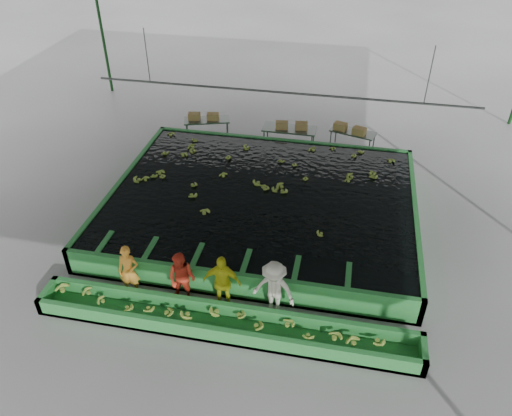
% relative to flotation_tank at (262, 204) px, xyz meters
% --- Properties ---
extents(ground, '(80.00, 80.00, 0.00)m').
position_rel_flotation_tank_xyz_m(ground, '(0.00, -1.50, -0.45)').
color(ground, gray).
rests_on(ground, ground).
extents(shed_roof, '(20.00, 22.00, 0.04)m').
position_rel_flotation_tank_xyz_m(shed_roof, '(0.00, -1.50, 4.55)').
color(shed_roof, gray).
rests_on(shed_roof, shed_posts).
extents(shed_posts, '(20.00, 22.00, 5.00)m').
position_rel_flotation_tank_xyz_m(shed_posts, '(0.00, -1.50, 2.05)').
color(shed_posts, '#143F18').
rests_on(shed_posts, ground).
extents(flotation_tank, '(10.00, 8.00, 0.90)m').
position_rel_flotation_tank_xyz_m(flotation_tank, '(0.00, 0.00, 0.00)').
color(flotation_tank, '#2A8237').
rests_on(flotation_tank, ground).
extents(tank_water, '(9.70, 7.70, 0.00)m').
position_rel_flotation_tank_xyz_m(tank_water, '(0.00, -0.00, 0.40)').
color(tank_water, black).
rests_on(tank_water, flotation_tank).
extents(sorting_trough, '(10.00, 1.00, 0.50)m').
position_rel_flotation_tank_xyz_m(sorting_trough, '(0.00, -5.10, -0.20)').
color(sorting_trough, '#2A8237').
rests_on(sorting_trough, ground).
extents(cableway_rail, '(0.08, 0.08, 14.00)m').
position_rel_flotation_tank_xyz_m(cableway_rail, '(0.00, 3.50, 2.55)').
color(cableway_rail, '#59605B').
rests_on(cableway_rail, shed_roof).
extents(rail_hanger_left, '(0.04, 0.04, 2.00)m').
position_rel_flotation_tank_xyz_m(rail_hanger_left, '(-5.00, 3.50, 3.55)').
color(rail_hanger_left, '#59605B').
rests_on(rail_hanger_left, shed_roof).
extents(rail_hanger_right, '(0.04, 0.04, 2.00)m').
position_rel_flotation_tank_xyz_m(rail_hanger_right, '(5.00, 3.50, 3.55)').
color(rail_hanger_right, '#59605B').
rests_on(rail_hanger_right, shed_roof).
extents(worker_a, '(0.62, 0.44, 1.59)m').
position_rel_flotation_tank_xyz_m(worker_a, '(-2.85, -4.30, 0.35)').
color(worker_a, '#F69F31').
rests_on(worker_a, ground).
extents(worker_b, '(0.82, 0.66, 1.61)m').
position_rel_flotation_tank_xyz_m(worker_b, '(-1.35, -4.30, 0.35)').
color(worker_b, red).
rests_on(worker_b, ground).
extents(worker_c, '(1.04, 0.48, 1.73)m').
position_rel_flotation_tank_xyz_m(worker_c, '(-0.25, -4.30, 0.42)').
color(worker_c, '#C3C918').
rests_on(worker_c, ground).
extents(worker_d, '(1.24, 0.85, 1.76)m').
position_rel_flotation_tank_xyz_m(worker_d, '(1.14, -4.30, 0.43)').
color(worker_d, beige).
rests_on(worker_d, ground).
extents(packing_table_left, '(2.05, 1.30, 0.87)m').
position_rel_flotation_tank_xyz_m(packing_table_left, '(-3.38, 5.10, -0.02)').
color(packing_table_left, '#59605B').
rests_on(packing_table_left, ground).
extents(packing_table_mid, '(2.17, 0.88, 0.98)m').
position_rel_flotation_tank_xyz_m(packing_table_mid, '(0.21, 4.76, 0.04)').
color(packing_table_mid, '#59605B').
rests_on(packing_table_mid, ground).
extents(packing_table_right, '(1.96, 1.22, 0.83)m').
position_rel_flotation_tank_xyz_m(packing_table_right, '(2.75, 5.29, -0.03)').
color(packing_table_right, '#59605B').
rests_on(packing_table_right, ground).
extents(box_stack_left, '(1.32, 0.56, 0.28)m').
position_rel_flotation_tank_xyz_m(box_stack_left, '(-3.49, 5.07, 0.42)').
color(box_stack_left, olive).
rests_on(box_stack_left, packing_table_left).
extents(box_stack_mid, '(1.31, 0.51, 0.27)m').
position_rel_flotation_tank_xyz_m(box_stack_mid, '(0.29, 4.73, 0.53)').
color(box_stack_mid, olive).
rests_on(box_stack_mid, packing_table_mid).
extents(box_stack_right, '(1.37, 0.79, 0.29)m').
position_rel_flotation_tank_xyz_m(box_stack_right, '(2.60, 5.21, 0.38)').
color(box_stack_right, olive).
rests_on(box_stack_right, packing_table_right).
extents(floating_bananas, '(8.40, 5.73, 0.11)m').
position_rel_flotation_tank_xyz_m(floating_bananas, '(0.00, 0.80, 0.40)').
color(floating_bananas, olive).
rests_on(floating_bananas, tank_water).
extents(trough_bananas, '(8.32, 0.55, 0.11)m').
position_rel_flotation_tank_xyz_m(trough_bananas, '(0.00, -5.10, -0.05)').
color(trough_bananas, olive).
rests_on(trough_bananas, sorting_trough).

